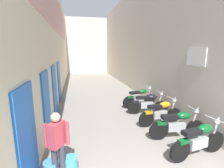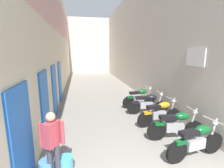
# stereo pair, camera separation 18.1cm
# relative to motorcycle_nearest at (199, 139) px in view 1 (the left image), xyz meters

# --- Properties ---
(ground_plane) EXTENTS (35.42, 35.42, 0.00)m
(ground_plane) POSITION_rel_motorcycle_nearest_xyz_m (-1.58, 6.24, -0.50)
(ground_plane) COLOR gray
(building_left) EXTENTS (0.45, 19.42, 6.99)m
(building_left) POSITION_rel_motorcycle_nearest_xyz_m (-4.29, 8.18, 3.02)
(building_left) COLOR beige
(building_left) RESTS_ON ground
(building_right) EXTENTS (0.45, 19.42, 7.08)m
(building_right) POSITION_rel_motorcycle_nearest_xyz_m (1.14, 8.23, 3.04)
(building_right) COLOR beige
(building_right) RESTS_ON ground
(building_far_end) EXTENTS (8.04, 2.00, 6.86)m
(building_far_end) POSITION_rel_motorcycle_nearest_xyz_m (-1.58, 18.95, 2.93)
(building_far_end) COLOR beige
(building_far_end) RESTS_ON ground
(motorcycle_nearest) EXTENTS (1.84, 0.58, 1.04)m
(motorcycle_nearest) POSITION_rel_motorcycle_nearest_xyz_m (0.00, 0.00, 0.00)
(motorcycle_nearest) COLOR black
(motorcycle_nearest) RESTS_ON ground
(motorcycle_second) EXTENTS (1.85, 0.58, 1.04)m
(motorcycle_second) POSITION_rel_motorcycle_nearest_xyz_m (0.00, 0.95, 0.00)
(motorcycle_second) COLOR black
(motorcycle_second) RESTS_ON ground
(motorcycle_third) EXTENTS (1.85, 0.58, 1.04)m
(motorcycle_third) POSITION_rel_motorcycle_nearest_xyz_m (0.00, 2.03, 0.00)
(motorcycle_third) COLOR black
(motorcycle_third) RESTS_ON ground
(motorcycle_fourth) EXTENTS (1.84, 0.58, 1.04)m
(motorcycle_fourth) POSITION_rel_motorcycle_nearest_xyz_m (-0.00, 3.19, 0.00)
(motorcycle_fourth) COLOR black
(motorcycle_fourth) RESTS_ON ground
(motorcycle_fifth) EXTENTS (1.84, 0.58, 1.04)m
(motorcycle_fifth) POSITION_rel_motorcycle_nearest_xyz_m (-0.00, 4.19, 0.00)
(motorcycle_fifth) COLOR black
(motorcycle_fifth) RESTS_ON ground
(pedestrian_by_doorway) EXTENTS (0.52, 0.39, 1.57)m
(pedestrian_by_doorway) POSITION_rel_motorcycle_nearest_xyz_m (-3.58, -0.05, 0.42)
(pedestrian_by_doorway) COLOR #383842
(pedestrian_by_doorway) RESTS_ON ground
(water_jug_beside_first) EXTENTS (0.34, 0.34, 0.42)m
(water_jug_beside_first) POSITION_rel_motorcycle_nearest_xyz_m (-3.35, 0.08, -0.29)
(water_jug_beside_first) COLOR #4299B7
(water_jug_beside_first) RESTS_ON ground
(umbrella_leaning) EXTENTS (0.20, 0.35, 0.97)m
(umbrella_leaning) POSITION_rel_motorcycle_nearest_xyz_m (-3.72, 0.61, 0.18)
(umbrella_leaning) COLOR #4C4C4C
(umbrella_leaning) RESTS_ON ground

